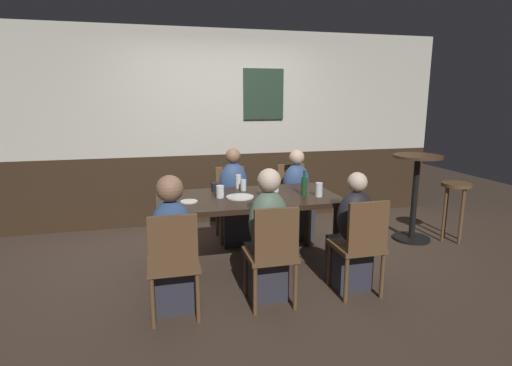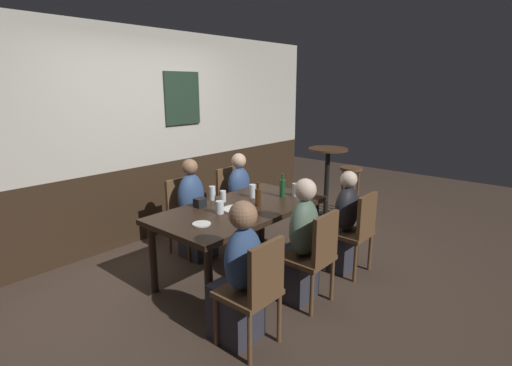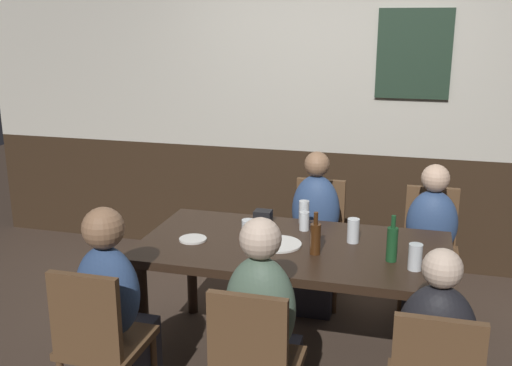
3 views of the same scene
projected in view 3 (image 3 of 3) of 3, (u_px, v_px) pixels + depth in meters
The scene contains 21 objects.
ground_plane at pixel (292, 356), 3.68m from camera, with size 12.00×12.00×0.00m, color #423328.
wall_back at pixel (336, 110), 4.87m from camera, with size 6.40×0.13×2.60m.
dining_table at pixel (294, 257), 3.51m from camera, with size 1.80×0.94×0.74m.
chair_mid_far at pixel (318, 233), 4.37m from camera, with size 0.40×0.40×0.88m.
chair_right_far at pixel (429, 244), 4.17m from camera, with size 0.40×0.40×0.88m.
chair_mid_near at pixel (254, 362), 2.73m from camera, with size 0.40×0.40×0.88m.
chair_left_near at pixel (99, 338), 2.93m from camera, with size 0.40×0.40×0.88m.
person_mid_far at pixel (314, 244), 4.23m from camera, with size 0.34×0.37×1.14m.
person_right_far at pixel (429, 257), 4.03m from camera, with size 0.34×0.37×1.09m.
person_mid_near at pixel (263, 345), 2.88m from camera, with size 0.34×0.37×1.15m.
person_left_near at pixel (115, 325), 3.08m from camera, with size 0.34×0.37×1.14m.
pint_glass_pale at pixel (304, 213), 3.84m from camera, with size 0.07×0.07×0.15m.
beer_glass_tall at pixel (415, 259), 3.12m from camera, with size 0.07×0.07×0.14m.
beer_glass_half at pixel (353, 232), 3.51m from camera, with size 0.07×0.07×0.15m.
tumbler_water at pixel (248, 231), 3.55m from camera, with size 0.08×0.08×0.12m.
tumbler_short at pixel (304, 222), 3.71m from camera, with size 0.06×0.06×0.12m.
beer_bottle_green at pixel (392, 243), 3.22m from camera, with size 0.06×0.06×0.26m.
beer_bottle_brown at pixel (315, 238), 3.32m from camera, with size 0.06×0.06×0.25m.
plate_white_large at pixel (278, 244), 3.48m from camera, with size 0.28×0.28×0.01m, color white.
plate_white_small at pixel (193, 239), 3.56m from camera, with size 0.16×0.16×0.01m, color white.
condiment_caddy at pixel (263, 217), 3.83m from camera, with size 0.11×0.09×0.09m, color black.
Camera 3 is at (0.64, -3.21, 2.01)m, focal length 41.70 mm.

